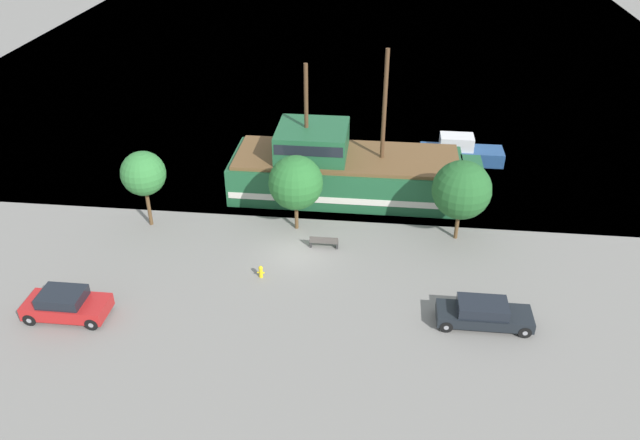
{
  "coord_description": "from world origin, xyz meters",
  "views": [
    {
      "loc": [
        4.83,
        -31.35,
        21.68
      ],
      "look_at": [
        1.25,
        2.0,
        1.2
      ],
      "focal_mm": 35.0,
      "sensor_mm": 36.0,
      "label": 1
    }
  ],
  "objects_px": {
    "moored_boat_dockside": "(460,152)",
    "parked_car_curb_front": "(66,305)",
    "fire_hydrant": "(261,271)",
    "bench_promenade_east": "(324,242)",
    "parked_car_curb_mid": "(484,314)",
    "pirate_ship": "(344,170)"
  },
  "relations": [
    {
      "from": "pirate_ship",
      "to": "bench_promenade_east",
      "type": "height_order",
      "value": "pirate_ship"
    },
    {
      "from": "pirate_ship",
      "to": "bench_promenade_east",
      "type": "bearing_deg",
      "value": -95.34
    },
    {
      "from": "parked_car_curb_front",
      "to": "fire_hydrant",
      "type": "distance_m",
      "value": 10.57
    },
    {
      "from": "fire_hydrant",
      "to": "parked_car_curb_mid",
      "type": "bearing_deg",
      "value": -12.94
    },
    {
      "from": "moored_boat_dockside",
      "to": "fire_hydrant",
      "type": "relative_size",
      "value": 8.35
    },
    {
      "from": "moored_boat_dockside",
      "to": "parked_car_curb_mid",
      "type": "distance_m",
      "value": 19.54
    },
    {
      "from": "parked_car_curb_front",
      "to": "moored_boat_dockside",
      "type": "bearing_deg",
      "value": 43.71
    },
    {
      "from": "bench_promenade_east",
      "to": "parked_car_curb_mid",
      "type": "bearing_deg",
      "value": -34.85
    },
    {
      "from": "fire_hydrant",
      "to": "moored_boat_dockside",
      "type": "bearing_deg",
      "value": 52.79
    },
    {
      "from": "parked_car_curb_mid",
      "to": "bench_promenade_east",
      "type": "distance_m",
      "value": 10.93
    },
    {
      "from": "pirate_ship",
      "to": "bench_promenade_east",
      "type": "distance_m",
      "value": 7.39
    },
    {
      "from": "moored_boat_dockside",
      "to": "parked_car_curb_front",
      "type": "bearing_deg",
      "value": -136.29
    },
    {
      "from": "pirate_ship",
      "to": "moored_boat_dockside",
      "type": "xyz_separation_m",
      "value": [
        8.7,
        6.07,
        -1.01
      ]
    },
    {
      "from": "fire_hydrant",
      "to": "bench_promenade_east",
      "type": "relative_size",
      "value": 0.43
    },
    {
      "from": "parked_car_curb_front",
      "to": "parked_car_curb_mid",
      "type": "relative_size",
      "value": 0.89
    },
    {
      "from": "parked_car_curb_mid",
      "to": "fire_hydrant",
      "type": "bearing_deg",
      "value": 167.06
    },
    {
      "from": "moored_boat_dockside",
      "to": "parked_car_curb_front",
      "type": "height_order",
      "value": "moored_boat_dockside"
    },
    {
      "from": "pirate_ship",
      "to": "parked_car_curb_front",
      "type": "relative_size",
      "value": 4.0
    },
    {
      "from": "parked_car_curb_front",
      "to": "parked_car_curb_mid",
      "type": "bearing_deg",
      "value": 4.48
    },
    {
      "from": "pirate_ship",
      "to": "moored_boat_dockside",
      "type": "distance_m",
      "value": 10.66
    },
    {
      "from": "parked_car_curb_front",
      "to": "fire_hydrant",
      "type": "relative_size",
      "value": 5.69
    },
    {
      "from": "moored_boat_dockside",
      "to": "parked_car_curb_front",
      "type": "distance_m",
      "value": 30.76
    }
  ]
}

